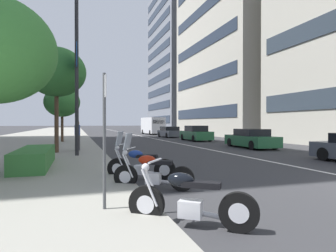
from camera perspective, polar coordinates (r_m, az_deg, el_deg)
sidewalk_right_plaza at (r=35.03m, az=-24.23°, el=-2.20°), size 160.00×10.75×0.15m
lane_centre_stripe at (r=40.68m, az=-6.02°, el=-1.88°), size 110.00×0.16×0.01m
motorcycle_second_in_row at (r=4.96m, az=4.22°, el=-14.83°), size 1.39×1.87×1.10m
motorcycle_by_sign_pole at (r=7.55m, az=-3.26°, el=-9.31°), size 1.15×1.93×1.47m
motorcycle_under_tarp at (r=8.89m, az=-5.66°, el=-7.79°), size 1.11×1.95×1.49m
car_approaching_light at (r=20.97m, az=16.21°, el=-2.50°), size 4.69×2.04×1.33m
car_following_behind at (r=28.62m, az=5.55°, el=-1.54°), size 4.60×1.89×1.49m
car_far_down_avenue at (r=35.42m, az=0.32°, el=-1.22°), size 4.48×2.03×1.32m
delivery_van_ahead at (r=44.49m, az=-3.10°, el=0.13°), size 6.22×2.37×2.62m
parking_sign_by_curb at (r=5.40m, az=-12.52°, el=-0.23°), size 0.32×0.06×2.51m
street_lamp_with_banners at (r=15.16m, az=-16.21°, el=14.02°), size 1.26×2.73×8.51m
clipped_hedge_bed at (r=11.61m, az=-24.98°, el=-5.70°), size 4.25×1.10×0.66m
street_tree_near_plaza_corner at (r=16.85m, az=-21.34°, el=9.94°), size 3.13×3.13×5.69m
street_tree_by_lamp_post at (r=26.36m, az=-20.34°, el=4.47°), size 3.00×3.00×4.69m
pedestrian_on_plaza at (r=17.48m, az=-17.59°, el=-1.79°), size 0.43×0.32×1.73m
office_tower_far_left_down_avenue at (r=48.48m, az=15.31°, el=22.54°), size 21.30×14.83×39.78m
office_tower_near_left at (r=68.23m, az=6.97°, el=12.40°), size 18.93×21.79×31.47m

